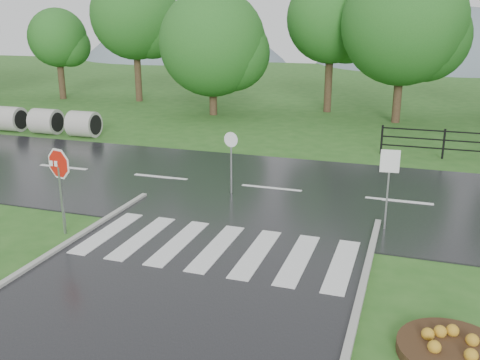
% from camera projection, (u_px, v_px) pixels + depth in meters
% --- Properties ---
extents(main_road, '(90.00, 8.00, 0.04)m').
position_uv_depth(main_road, '(271.00, 189.00, 17.40)').
color(main_road, black).
rests_on(main_road, ground).
extents(crosswalk, '(6.50, 2.80, 0.02)m').
position_uv_depth(crosswalk, '(217.00, 248.00, 12.85)').
color(crosswalk, silver).
rests_on(crosswalk, ground).
extents(hills, '(102.00, 48.00, 48.00)m').
position_uv_depth(hills, '(405.00, 182.00, 70.74)').
color(hills, slate).
rests_on(hills, ground).
extents(treeline, '(83.20, 5.20, 10.00)m').
position_uv_depth(treeline, '(355.00, 118.00, 29.79)').
color(treeline, '#1E5C1C').
rests_on(treeline, ground).
extents(culvert_pipes, '(7.60, 1.20, 1.20)m').
position_uv_depth(culvert_pipes, '(28.00, 120.00, 25.91)').
color(culvert_pipes, '#9E9B93').
rests_on(culvert_pipes, ground).
extents(stop_sign, '(1.04, 0.30, 2.41)m').
position_uv_depth(stop_sign, '(59.00, 171.00, 13.36)').
color(stop_sign, '#939399').
rests_on(stop_sign, ground).
extents(flower_bed, '(1.80, 1.80, 0.36)m').
position_uv_depth(flower_bed, '(453.00, 349.00, 8.79)').
color(flower_bed, '#332111').
rests_on(flower_bed, ground).
extents(reg_sign_small, '(0.48, 0.08, 2.18)m').
position_uv_depth(reg_sign_small, '(389.00, 174.00, 13.61)').
color(reg_sign_small, '#939399').
rests_on(reg_sign_small, ground).
extents(reg_sign_round, '(0.47, 0.11, 2.02)m').
position_uv_depth(reg_sign_round, '(231.00, 155.00, 16.48)').
color(reg_sign_round, '#939399').
rests_on(reg_sign_round, ground).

